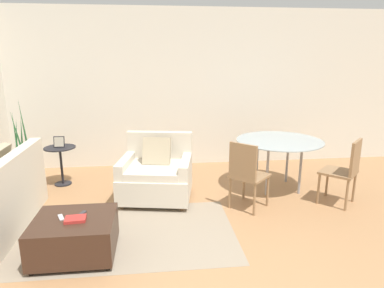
# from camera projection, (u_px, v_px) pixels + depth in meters

# --- Properties ---
(ground_plane) EXTENTS (20.00, 20.00, 0.00)m
(ground_plane) POSITION_uv_depth(u_px,v_px,m) (225.00, 283.00, 3.01)
(ground_plane) COLOR #A3754C
(wall_back) EXTENTS (12.00, 0.06, 2.75)m
(wall_back) POSITION_uv_depth(u_px,v_px,m) (186.00, 89.00, 6.06)
(wall_back) COLOR silver
(wall_back) RESTS_ON ground_plane
(area_rug) EXTENTS (2.54, 1.50, 0.01)m
(area_rug) POSITION_uv_depth(u_px,v_px,m) (121.00, 234.00, 3.83)
(area_rug) COLOR gray
(area_rug) RESTS_ON ground_plane
(armchair) EXTENTS (1.09, 1.03, 0.88)m
(armchair) POSITION_uv_depth(u_px,v_px,m) (157.00, 174.00, 4.76)
(armchair) COLOR beige
(armchair) RESTS_ON ground_plane
(ottoman) EXTENTS (0.78, 0.69, 0.39)m
(ottoman) POSITION_uv_depth(u_px,v_px,m) (75.00, 235.00, 3.39)
(ottoman) COLOR #382319
(ottoman) RESTS_ON ground_plane
(book_stack) EXTENTS (0.21, 0.16, 0.03)m
(book_stack) POSITION_uv_depth(u_px,v_px,m) (75.00, 219.00, 3.31)
(book_stack) COLOR #B72D28
(book_stack) RESTS_ON ottoman
(tv_remote_primary) EXTENTS (0.09, 0.16, 0.01)m
(tv_remote_primary) POSITION_uv_depth(u_px,v_px,m) (81.00, 214.00, 3.43)
(tv_remote_primary) COLOR #333338
(tv_remote_primary) RESTS_ON ottoman
(tv_remote_secondary) EXTENTS (0.09, 0.14, 0.01)m
(tv_remote_secondary) POSITION_uv_depth(u_px,v_px,m) (61.00, 217.00, 3.36)
(tv_remote_secondary) COLOR #B7B7BC
(tv_remote_secondary) RESTS_ON ottoman
(potted_plant) EXTENTS (0.40, 0.40, 1.37)m
(potted_plant) POSITION_uv_depth(u_px,v_px,m) (23.00, 172.00, 5.13)
(potted_plant) COLOR brown
(potted_plant) RESTS_ON ground_plane
(side_table) EXTENTS (0.46, 0.46, 0.60)m
(side_table) POSITION_uv_depth(u_px,v_px,m) (61.00, 158.00, 5.23)
(side_table) COLOR black
(side_table) RESTS_ON ground_plane
(picture_frame) EXTENTS (0.16, 0.07, 0.17)m
(picture_frame) POSITION_uv_depth(u_px,v_px,m) (59.00, 142.00, 5.16)
(picture_frame) COLOR black
(picture_frame) RESTS_ON side_table
(dining_table) EXTENTS (1.25, 1.25, 0.75)m
(dining_table) POSITION_uv_depth(u_px,v_px,m) (279.00, 145.00, 5.02)
(dining_table) COLOR #99A8AD
(dining_table) RESTS_ON ground_plane
(dining_chair_near_left) EXTENTS (0.59, 0.59, 0.90)m
(dining_chair_near_left) POSITION_uv_depth(u_px,v_px,m) (246.00, 171.00, 4.34)
(dining_chair_near_left) COLOR #93704C
(dining_chair_near_left) RESTS_ON ground_plane
(dining_chair_near_right) EXTENTS (0.59, 0.59, 0.90)m
(dining_chair_near_right) POSITION_uv_depth(u_px,v_px,m) (346.00, 168.00, 4.48)
(dining_chair_near_right) COLOR #93704C
(dining_chair_near_right) RESTS_ON ground_plane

